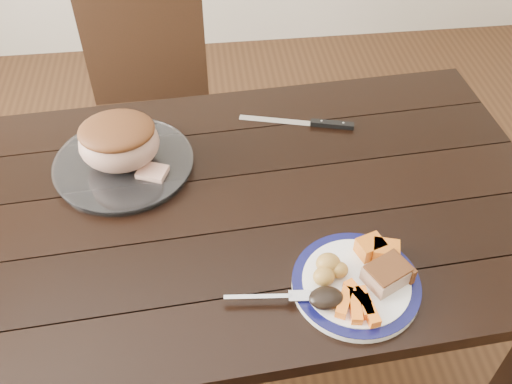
{
  "coord_description": "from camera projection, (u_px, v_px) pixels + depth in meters",
  "views": [
    {
      "loc": [
        -0.03,
        -0.95,
        1.75
      ],
      "look_at": [
        0.08,
        -0.02,
        0.8
      ],
      "focal_mm": 40.0,
      "sensor_mm": 36.0,
      "label": 1
    }
  ],
  "objects": [
    {
      "name": "cut_slice",
      "position": [
        153.0,
        173.0,
        1.41
      ],
      "size": [
        0.09,
        0.08,
        0.02
      ],
      "primitive_type": "cube",
      "rotation": [
        0.0,
        0.0,
        -0.38
      ],
      "color": "tan",
      "rests_on": "serving_platter"
    },
    {
      "name": "roasted_potatoes",
      "position": [
        329.0,
        269.0,
        1.19
      ],
      "size": [
        0.08,
        0.07,
        0.04
      ],
      "color": "gold",
      "rests_on": "dinner_plate"
    },
    {
      "name": "plate_rim",
      "position": [
        356.0,
        282.0,
        1.19
      ],
      "size": [
        0.27,
        0.27,
        0.02
      ],
      "primitive_type": "torus",
      "color": "#0C0D3D",
      "rests_on": "dinner_plate"
    },
    {
      "name": "dinner_plate",
      "position": [
        356.0,
        284.0,
        1.2
      ],
      "size": [
        0.27,
        0.27,
        0.02
      ],
      "primitive_type": "cylinder",
      "color": "white",
      "rests_on": "dining_table"
    },
    {
      "name": "chair_far",
      "position": [
        152.0,
        103.0,
        2.03
      ],
      "size": [
        0.43,
        0.44,
        0.93
      ],
      "rotation": [
        0.0,
        0.0,
        3.17
      ],
      "color": "black",
      "rests_on": "ground"
    },
    {
      "name": "serving_platter",
      "position": [
        124.0,
        165.0,
        1.46
      ],
      "size": [
        0.35,
        0.35,
        0.02
      ],
      "primitive_type": "cylinder",
      "color": "white",
      "rests_on": "dining_table"
    },
    {
      "name": "dining_table",
      "position": [
        224.0,
        229.0,
        1.44
      ],
      "size": [
        1.65,
        1.0,
        0.75
      ],
      "rotation": [
        0.0,
        0.0,
        0.06
      ],
      "color": "black",
      "rests_on": "ground"
    },
    {
      "name": "pumpkin_wedges",
      "position": [
        378.0,
        249.0,
        1.22
      ],
      "size": [
        0.1,
        0.07,
        0.04
      ],
      "color": "orange",
      "rests_on": "dinner_plate"
    },
    {
      "name": "carving_knife",
      "position": [
        318.0,
        123.0,
        1.58
      ],
      "size": [
        0.31,
        0.1,
        0.01
      ],
      "rotation": [
        0.0,
        0.0,
        -0.26
      ],
      "color": "silver",
      "rests_on": "dining_table"
    },
    {
      "name": "dark_mushroom",
      "position": [
        326.0,
        298.0,
        1.14
      ],
      "size": [
        0.07,
        0.05,
        0.03
      ],
      "primitive_type": "ellipsoid",
      "color": "black",
      "rests_on": "dinner_plate"
    },
    {
      "name": "carrot_batons",
      "position": [
        358.0,
        303.0,
        1.14
      ],
      "size": [
        0.09,
        0.11,
        0.02
      ],
      "color": "orange",
      "rests_on": "dinner_plate"
    },
    {
      "name": "ground",
      "position": [
        232.0,
        357.0,
        1.91
      ],
      "size": [
        4.0,
        4.0,
        0.0
      ],
      "primitive_type": "plane",
      "color": "#472B16",
      "rests_on": "ground"
    },
    {
      "name": "pork_slice",
      "position": [
        387.0,
        275.0,
        1.18
      ],
      "size": [
        0.11,
        0.1,
        0.04
      ],
      "primitive_type": "cube",
      "rotation": [
        0.0,
        0.0,
        0.46
      ],
      "color": "tan",
      "rests_on": "dinner_plate"
    },
    {
      "name": "fork",
      "position": [
        274.0,
        297.0,
        1.16
      ],
      "size": [
        0.18,
        0.03,
        0.0
      ],
      "rotation": [
        0.0,
        0.0,
        -0.09
      ],
      "color": "silver",
      "rests_on": "dinner_plate"
    },
    {
      "name": "roast_joint",
      "position": [
        119.0,
        143.0,
        1.41
      ],
      "size": [
        0.2,
        0.17,
        0.13
      ],
      "primitive_type": "ellipsoid",
      "color": "tan",
      "rests_on": "serving_platter"
    }
  ]
}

